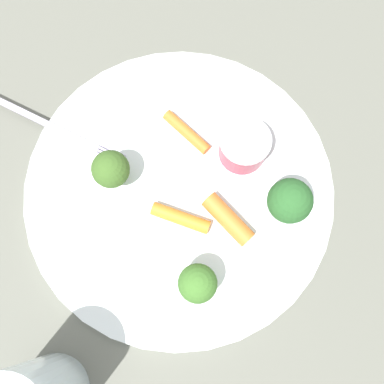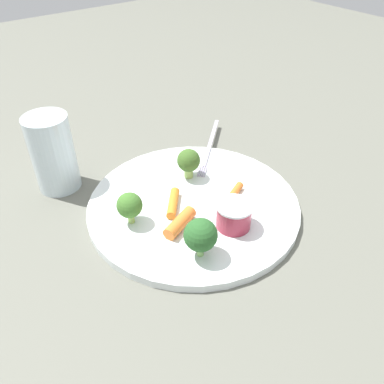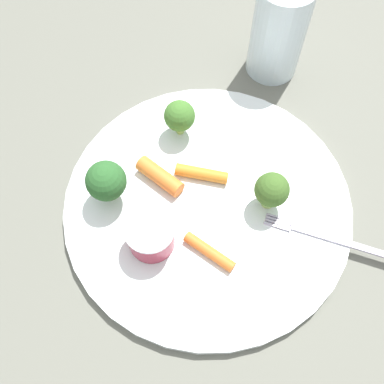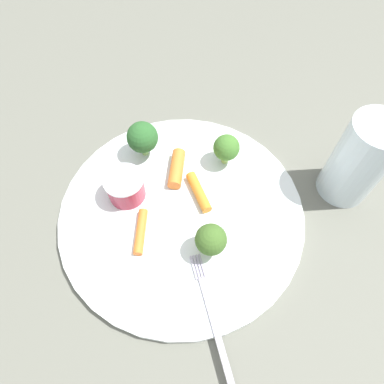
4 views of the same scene
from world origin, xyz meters
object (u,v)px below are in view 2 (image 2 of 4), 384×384
(broccoli_floret_1, at_px, (130,206))
(broccoli_floret_2, at_px, (189,161))
(broccoli_floret_0, at_px, (201,235))
(plate, at_px, (193,205))
(drinking_glass, at_px, (53,153))
(sauce_cup, at_px, (234,215))
(carrot_stick_2, at_px, (233,195))
(carrot_stick_0, at_px, (173,203))
(carrot_stick_1, at_px, (180,223))
(fork, at_px, (209,147))

(broccoli_floret_1, height_order, broccoli_floret_2, broccoli_floret_2)
(broccoli_floret_2, bearing_deg, broccoli_floret_0, 147.76)
(broccoli_floret_0, xyz_separation_m, broccoli_floret_1, (0.10, 0.04, -0.00))
(plate, height_order, drinking_glass, drinking_glass)
(sauce_cup, distance_m, carrot_stick_2, 0.06)
(sauce_cup, height_order, carrot_stick_2, sauce_cup)
(broccoli_floret_0, height_order, carrot_stick_0, broccoli_floret_0)
(broccoli_floret_1, xyz_separation_m, drinking_glass, (0.16, 0.04, 0.02))
(broccoli_floret_1, bearing_deg, carrot_stick_1, -137.37)
(broccoli_floret_1, distance_m, carrot_stick_0, 0.07)
(sauce_cup, distance_m, carrot_stick_0, 0.09)
(carrot_stick_1, relative_size, drinking_glass, 0.46)
(broccoli_floret_0, bearing_deg, carrot_stick_1, -9.09)
(broccoli_floret_1, distance_m, broccoli_floret_2, 0.13)
(plate, bearing_deg, fork, -48.23)
(broccoli_floret_1, height_order, fork, broccoli_floret_1)
(sauce_cup, xyz_separation_m, broccoli_floret_2, (0.13, -0.02, 0.01))
(sauce_cup, bearing_deg, drinking_glass, 30.48)
(broccoli_floret_1, bearing_deg, broccoli_floret_0, -160.44)
(sauce_cup, height_order, fork, sauce_cup)
(sauce_cup, distance_m, broccoli_floret_2, 0.13)
(broccoli_floret_0, distance_m, broccoli_floret_1, 0.11)
(plate, height_order, sauce_cup, sauce_cup)
(broccoli_floret_0, bearing_deg, drinking_glass, 16.34)
(carrot_stick_2, relative_size, fork, 0.39)
(carrot_stick_1, bearing_deg, drinking_glass, 22.50)
(plate, distance_m, carrot_stick_1, 0.06)
(fork, bearing_deg, sauce_cup, 149.56)
(plate, height_order, broccoli_floret_2, broccoli_floret_2)
(broccoli_floret_0, xyz_separation_m, carrot_stick_0, (0.10, -0.03, -0.03))
(carrot_stick_1, xyz_separation_m, drinking_glass, (0.21, 0.09, 0.04))
(plate, bearing_deg, broccoli_floret_0, 146.98)
(sauce_cup, relative_size, fork, 0.34)
(plate, xyz_separation_m, carrot_stick_1, (-0.03, 0.05, 0.01))
(carrot_stick_2, xyz_separation_m, fork, (0.13, -0.06, -0.00))
(drinking_glass, bearing_deg, sauce_cup, -149.52)
(broccoli_floret_2, distance_m, carrot_stick_2, 0.09)
(sauce_cup, bearing_deg, carrot_stick_2, -41.49)
(carrot_stick_0, relative_size, carrot_stick_2, 1.01)
(sauce_cup, relative_size, drinking_glass, 0.41)
(broccoli_floret_2, distance_m, drinking_glass, 0.20)
(broccoli_floret_1, bearing_deg, carrot_stick_0, -97.38)
(carrot_stick_0, bearing_deg, broccoli_floret_0, 164.33)
(sauce_cup, xyz_separation_m, carrot_stick_0, (0.08, 0.04, -0.01))
(carrot_stick_2, bearing_deg, fork, -25.97)
(plate, relative_size, carrot_stick_1, 5.56)
(broccoli_floret_2, distance_m, carrot_stick_0, 0.08)
(broccoli_floret_1, relative_size, carrot_stick_2, 0.83)
(sauce_cup, bearing_deg, fork, -30.44)
(carrot_stick_0, distance_m, carrot_stick_2, 0.09)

